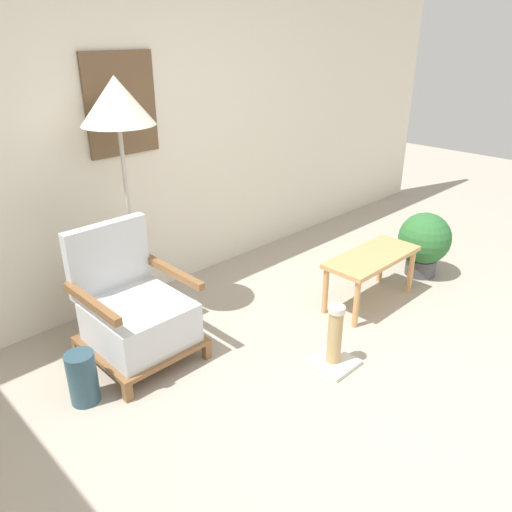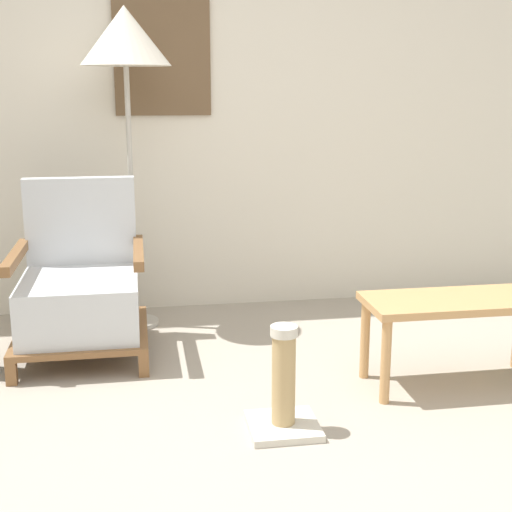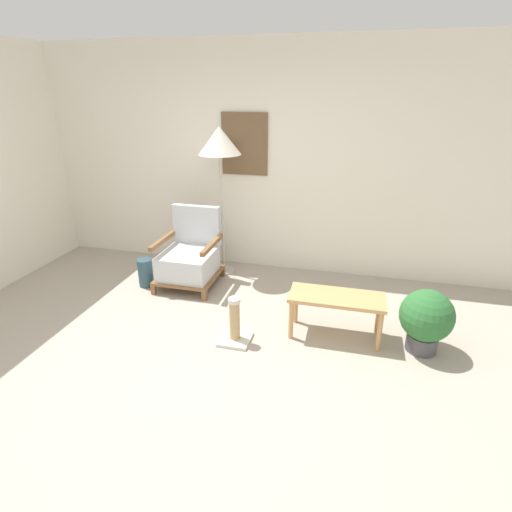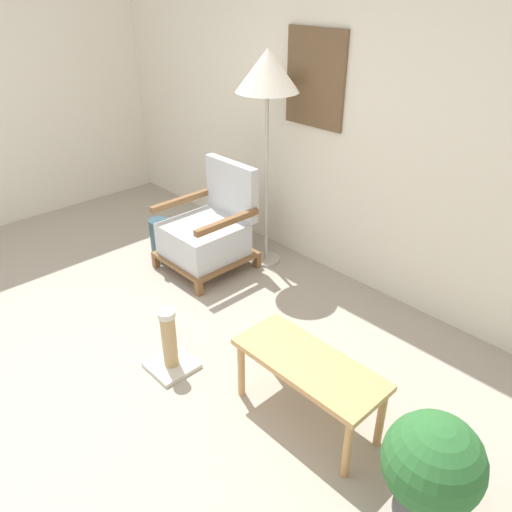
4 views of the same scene
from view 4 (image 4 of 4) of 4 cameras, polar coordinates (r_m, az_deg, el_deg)
ground_plane at (r=3.35m, az=-20.28°, el=-14.71°), size 14.00×14.00×0.00m
wall_back at (r=3.99m, az=8.91°, el=16.34°), size 8.00×0.09×2.70m
armchair at (r=4.26m, az=-5.47°, el=2.77°), size 0.66×0.69×0.89m
floor_lamp at (r=3.94m, az=1.32°, el=19.78°), size 0.49×0.49×1.78m
coffee_table at (r=2.80m, az=6.03°, el=-12.81°), size 0.86×0.37×0.42m
vase at (r=4.61m, az=-10.95°, el=2.20°), size 0.17×0.17×0.33m
potted_plant at (r=2.53m, az=19.46°, el=-21.77°), size 0.46×0.46×0.58m
scratching_post at (r=3.28m, az=-9.79°, el=-10.37°), size 0.28×0.28×0.44m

